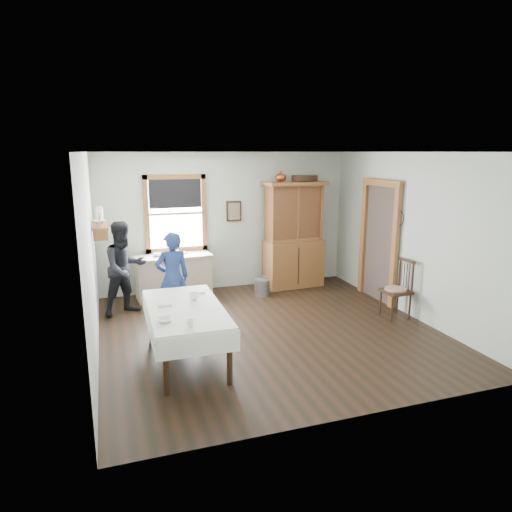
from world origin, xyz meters
name	(u,v)px	position (x,y,z in m)	size (l,w,h in m)	color
room	(269,245)	(0.00, 0.00, 1.35)	(5.01, 5.01, 2.70)	black
window	(176,209)	(-1.00, 2.46, 1.64)	(1.18, 0.07, 1.48)	white
doorway	(379,238)	(2.46, 0.85, 1.16)	(0.09, 1.14, 2.22)	#463832
wall_shelf	(100,223)	(-2.37, 1.54, 1.57)	(0.24, 1.00, 0.44)	brown
framed_picture	(234,211)	(0.15, 2.46, 1.55)	(0.30, 0.04, 0.40)	#331D12
rug_beater	(399,211)	(2.45, 0.30, 1.72)	(0.27, 0.27, 0.01)	black
work_counter	(174,276)	(-1.13, 2.14, 0.41)	(1.42, 0.54, 0.81)	#C9AD8C
china_hutch	(294,235)	(1.31, 2.13, 1.06)	(1.25, 0.59, 2.13)	brown
dining_table	(186,334)	(-1.38, -0.61, 0.37)	(0.98, 1.86, 0.74)	white
spindle_chair	(396,288)	(2.21, -0.09, 0.49)	(0.45, 0.45, 0.99)	#331D12
pail	(262,287)	(0.49, 1.73, 0.15)	(0.29, 0.29, 0.31)	gray
wicker_basket	(278,284)	(0.94, 2.03, 0.10)	(0.33, 0.23, 0.19)	#B18350
woman_blue	(173,281)	(-1.34, 0.81, 0.69)	(0.50, 0.33, 1.38)	navy
figure_dark	(125,271)	(-2.03, 1.52, 0.73)	(0.71, 0.56, 1.47)	black
table_cup_a	(194,296)	(-1.22, -0.36, 0.79)	(0.13, 0.13, 0.10)	white
table_cup_b	(190,323)	(-1.44, -1.31, 0.79)	(0.09, 0.09, 0.09)	white
table_bowl	(164,320)	(-1.70, -1.06, 0.77)	(0.21, 0.21, 0.05)	white
counter_book	(176,253)	(-1.05, 2.27, 0.82)	(0.16, 0.21, 0.02)	#7D6B53
counter_bowl	(158,255)	(-1.40, 2.16, 0.84)	(0.19, 0.19, 0.06)	white
shelf_bowl	(100,221)	(-2.37, 1.55, 1.60)	(0.22, 0.22, 0.05)	white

